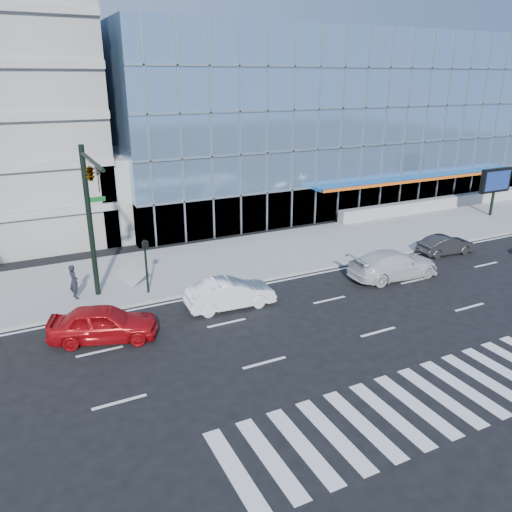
# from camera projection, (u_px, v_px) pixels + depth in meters

# --- Properties ---
(ground) EXTENTS (160.00, 160.00, 0.00)m
(ground) POSITION_uv_depth(u_px,v_px,m) (329.00, 300.00, 26.71)
(ground) COLOR black
(ground) RESTS_ON ground
(sidewalk) EXTENTS (120.00, 8.00, 0.15)m
(sidewalk) POSITION_uv_depth(u_px,v_px,m) (261.00, 254.00, 33.43)
(sidewalk) COLOR gray
(sidewalk) RESTS_ON ground
(theatre_building) EXTENTS (42.00, 26.00, 15.00)m
(theatre_building) POSITION_uv_depth(u_px,v_px,m) (302.00, 116.00, 51.98)
(theatre_building) COLOR #7297BE
(theatre_building) RESTS_ON ground
(ramp_block) EXTENTS (6.00, 8.00, 6.00)m
(ramp_block) POSITION_uv_depth(u_px,v_px,m) (133.00, 191.00, 38.34)
(ramp_block) COLOR gray
(ramp_block) RESTS_ON ground
(retaining_wall) EXTENTS (30.00, 0.80, 1.00)m
(retaining_wall) POSITION_uv_depth(u_px,v_px,m) (473.00, 198.00, 46.36)
(retaining_wall) COLOR gray
(retaining_wall) RESTS_ON sidewalk
(traffic_signal) EXTENTS (1.14, 5.74, 8.00)m
(traffic_signal) POSITION_uv_depth(u_px,v_px,m) (90.00, 190.00, 23.86)
(traffic_signal) COLOR black
(traffic_signal) RESTS_ON sidewalk
(ped_signal_post) EXTENTS (0.30, 0.33, 3.00)m
(ped_signal_post) POSITION_uv_depth(u_px,v_px,m) (146.00, 258.00, 26.58)
(ped_signal_post) COLOR black
(ped_signal_post) RESTS_ON sidewalk
(marquee_sign) EXTENTS (3.20, 0.43, 4.00)m
(marquee_sign) POSITION_uv_depth(u_px,v_px,m) (496.00, 181.00, 41.67)
(marquee_sign) COLOR black
(marquee_sign) RESTS_ON sidewalk
(white_suv) EXTENTS (5.75, 2.56, 1.64)m
(white_suv) POSITION_uv_depth(u_px,v_px,m) (393.00, 264.00, 29.50)
(white_suv) COLOR silver
(white_suv) RESTS_ON ground
(white_sedan) EXTENTS (4.71, 1.89, 1.52)m
(white_sedan) POSITION_uv_depth(u_px,v_px,m) (230.00, 294.00, 25.64)
(white_sedan) COLOR white
(white_sedan) RESTS_ON ground
(dark_sedan) EXTENTS (4.00, 1.72, 1.28)m
(dark_sedan) POSITION_uv_depth(u_px,v_px,m) (446.00, 245.00, 33.48)
(dark_sedan) COLOR black
(dark_sedan) RESTS_ON ground
(red_sedan) EXTENTS (5.17, 3.38, 1.64)m
(red_sedan) POSITION_uv_depth(u_px,v_px,m) (103.00, 323.00, 22.42)
(red_sedan) COLOR #AD0D12
(red_sedan) RESTS_ON ground
(pedestrian) EXTENTS (0.61, 0.78, 1.88)m
(pedestrian) POSITION_uv_depth(u_px,v_px,m) (74.00, 282.00, 26.29)
(pedestrian) COLOR black
(pedestrian) RESTS_ON sidewalk
(tilted_panel) EXTENTS (1.83, 0.07, 1.83)m
(tilted_panel) POSITION_uv_depth(u_px,v_px,m) (132.00, 273.00, 27.52)
(tilted_panel) COLOR #9E9E9E
(tilted_panel) RESTS_ON sidewalk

